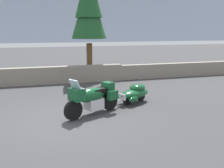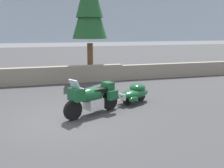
# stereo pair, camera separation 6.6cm
# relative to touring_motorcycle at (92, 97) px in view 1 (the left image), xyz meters

# --- Properties ---
(ground_plane) EXTENTS (80.00, 80.00, 0.00)m
(ground_plane) POSITION_rel_touring_motorcycle_xyz_m (-0.95, -0.29, -0.62)
(ground_plane) COLOR #38383A
(stone_guard_wall) EXTENTS (24.00, 0.53, 0.93)m
(stone_guard_wall) POSITION_rel_touring_motorcycle_xyz_m (-1.06, 6.02, -0.19)
(stone_guard_wall) COLOR gray
(stone_guard_wall) RESTS_ON ground
(distant_ridgeline) EXTENTS (240.00, 80.00, 16.00)m
(distant_ridgeline) POSITION_rel_touring_motorcycle_xyz_m (-0.95, 96.03, 7.38)
(distant_ridgeline) COLOR #99A8BF
(distant_ridgeline) RESTS_ON ground
(touring_motorcycle) EXTENTS (2.11, 1.37, 1.33)m
(touring_motorcycle) POSITION_rel_touring_motorcycle_xyz_m (0.00, 0.00, 0.00)
(touring_motorcycle) COLOR black
(touring_motorcycle) RESTS_ON ground
(car_shaped_trailer) EXTENTS (2.12, 1.34, 0.76)m
(car_shaped_trailer) POSITION_rel_touring_motorcycle_xyz_m (1.96, 1.02, -0.21)
(car_shaped_trailer) COLOR black
(car_shaped_trailer) RESTS_ON ground
(pine_tree_tall) EXTENTS (2.07, 2.07, 7.32)m
(pine_tree_tall) POSITION_rel_touring_motorcycle_xyz_m (1.46, 7.10, 3.96)
(pine_tree_tall) COLOR brown
(pine_tree_tall) RESTS_ON ground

